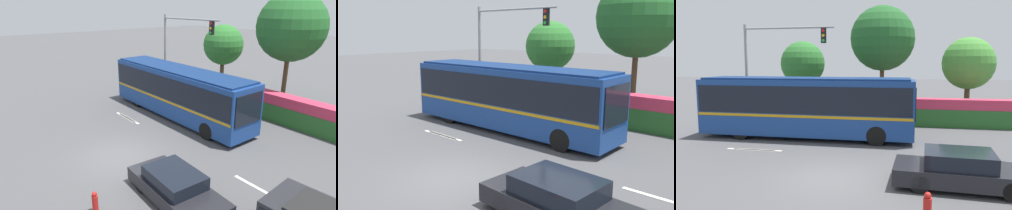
% 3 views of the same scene
% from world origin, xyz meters
% --- Properties ---
extents(ground_plane, '(140.00, 140.00, 0.00)m').
position_xyz_m(ground_plane, '(0.00, 0.00, 0.00)').
color(ground_plane, '#4C4C4F').
extents(city_bus, '(11.69, 2.56, 3.32)m').
position_xyz_m(city_bus, '(-2.76, 6.02, 1.89)').
color(city_bus, navy).
rests_on(city_bus, ground).
extents(sedan_foreground, '(4.57, 2.15, 1.24)m').
position_xyz_m(sedan_foreground, '(4.43, -0.04, 0.59)').
color(sedan_foreground, black).
rests_on(sedan_foreground, ground).
extents(traffic_light_pole, '(5.93, 0.24, 6.53)m').
position_xyz_m(traffic_light_pole, '(-6.04, 8.68, 4.40)').
color(traffic_light_pole, gray).
rests_on(traffic_light_pole, ground).
extents(street_tree_left, '(3.35, 3.35, 5.72)m').
position_xyz_m(street_tree_left, '(-5.18, 12.98, 4.02)').
color(street_tree_left, brown).
rests_on(street_tree_left, ground).
extents(street_tree_centre, '(4.63, 4.63, 8.15)m').
position_xyz_m(street_tree_centre, '(0.86, 12.85, 5.82)').
color(street_tree_centre, brown).
rests_on(street_tree_centre, ground).
extents(lane_stripe_near, '(2.40, 0.16, 0.01)m').
position_xyz_m(lane_stripe_near, '(5.94, 3.18, 0.01)').
color(lane_stripe_near, silver).
rests_on(lane_stripe_near, ground).
extents(lane_stripe_mid, '(2.40, 0.16, 0.01)m').
position_xyz_m(lane_stripe_mid, '(-4.65, 3.02, 0.01)').
color(lane_stripe_mid, silver).
rests_on(lane_stripe_mid, ground).
extents(lane_stripe_far, '(2.40, 0.16, 0.01)m').
position_xyz_m(lane_stripe_far, '(-4.31, 3.07, 0.01)').
color(lane_stripe_far, silver).
rests_on(lane_stripe_far, ground).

